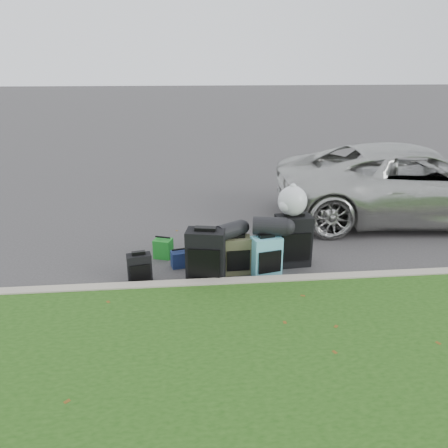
{
  "coord_description": "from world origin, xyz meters",
  "views": [
    {
      "loc": [
        -0.75,
        -6.45,
        3.02
      ],
      "look_at": [
        -0.1,
        0.2,
        0.55
      ],
      "focal_mm": 35.0,
      "sensor_mm": 36.0,
      "label": 1
    }
  ],
  "objects": [
    {
      "name": "suv",
      "position": [
        3.88,
        1.66,
        0.75
      ],
      "size": [
        5.64,
        3.01,
        1.51
      ],
      "primitive_type": "imported",
      "rotation": [
        0.0,
        0.0,
        1.48
      ],
      "color": "#B7B7B2",
      "rests_on": "ground"
    },
    {
      "name": "tote_green",
      "position": [
        -1.11,
        0.2,
        0.16
      ],
      "size": [
        0.34,
        0.31,
        0.32
      ],
      "primitive_type": "cube",
      "rotation": [
        0.0,
        0.0,
        -0.36
      ],
      "color": "#1C8225",
      "rests_on": "ground"
    },
    {
      "name": "duffel_left",
      "position": [
        -0.06,
        -0.47,
        0.7
      ],
      "size": [
        0.5,
        0.44,
        0.24
      ],
      "primitive_type": "cylinder",
      "rotation": [
        0.0,
        1.57,
        0.57
      ],
      "color": "black",
      "rests_on": "suitcase_olive"
    },
    {
      "name": "suitcase_teal",
      "position": [
        0.46,
        -0.6,
        0.31
      ],
      "size": [
        0.47,
        0.34,
        0.61
      ],
      "primitive_type": "cube",
      "rotation": [
        0.0,
        0.0,
        0.22
      ],
      "color": "teal",
      "rests_on": "ground"
    },
    {
      "name": "ground",
      "position": [
        0.0,
        0.0,
        0.0
      ],
      "size": [
        120.0,
        120.0,
        0.0
      ],
      "primitive_type": "plane",
      "color": "#383535",
      "rests_on": "ground"
    },
    {
      "name": "suitcase_olive",
      "position": [
        0.03,
        -0.47,
        0.29
      ],
      "size": [
        0.43,
        0.28,
        0.58
      ],
      "primitive_type": "cube",
      "rotation": [
        0.0,
        0.0,
        0.04
      ],
      "color": "#3D3E27",
      "rests_on": "ground"
    },
    {
      "name": "suitcase_small_black",
      "position": [
        -1.42,
        -0.63,
        0.22
      ],
      "size": [
        0.37,
        0.25,
        0.43
      ],
      "primitive_type": "cube",
      "rotation": [
        0.0,
        0.0,
        0.19
      ],
      "color": "black",
      "rests_on": "ground"
    },
    {
      "name": "suitcase_large_black_left",
      "position": [
        -0.45,
        -0.69,
        0.4
      ],
      "size": [
        0.6,
        0.43,
        0.79
      ],
      "primitive_type": "cube",
      "rotation": [
        0.0,
        0.0,
        -0.2
      ],
      "color": "black",
      "rests_on": "ground"
    },
    {
      "name": "suitcase_large_black_right",
      "position": [
        0.94,
        -0.26,
        0.41
      ],
      "size": [
        0.56,
        0.36,
        0.81
      ],
      "primitive_type": "cube",
      "rotation": [
        0.0,
        0.0,
        0.07
      ],
      "color": "black",
      "rests_on": "ground"
    },
    {
      "name": "duffel_right",
      "position": [
        0.51,
        -0.5,
        0.75
      ],
      "size": [
        0.54,
        0.38,
        0.28
      ],
      "primitive_type": "cylinder",
      "rotation": [
        0.0,
        1.57,
        -0.22
      ],
      "color": "black",
      "rests_on": "suitcase_teal"
    },
    {
      "name": "trash_bag",
      "position": [
        0.91,
        -0.21,
        1.04
      ],
      "size": [
        0.45,
        0.45,
        0.45
      ],
      "primitive_type": "sphere",
      "color": "silver",
      "rests_on": "suitcase_large_black_right"
    },
    {
      "name": "curb",
      "position": [
        0.0,
        -1.0,
        0.07
      ],
      "size": [
        120.0,
        0.18,
        0.15
      ],
      "primitive_type": "cube",
      "color": "#9E937F",
      "rests_on": "ground"
    },
    {
      "name": "tote_navy",
      "position": [
        -0.85,
        -0.18,
        0.13
      ],
      "size": [
        0.27,
        0.24,
        0.26
      ],
      "primitive_type": "cube",
      "rotation": [
        0.0,
        0.0,
        0.22
      ],
      "color": "#16244D",
      "rests_on": "ground"
    }
  ]
}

